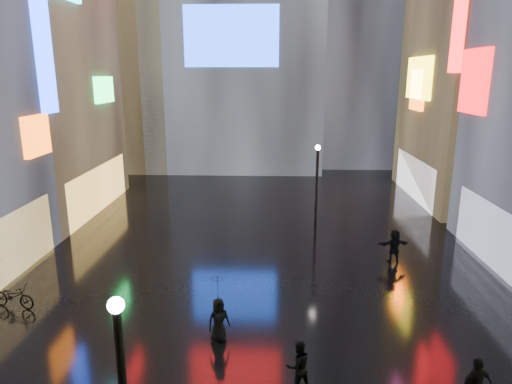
{
  "coord_description": "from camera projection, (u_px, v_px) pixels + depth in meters",
  "views": [
    {
      "loc": [
        0.56,
        -3.23,
        8.97
      ],
      "look_at": [
        0.0,
        12.0,
        5.0
      ],
      "focal_mm": 32.0,
      "sensor_mm": 36.0,
      "label": 1
    }
  ],
  "objects": [
    {
      "name": "ground",
      "position": [
        261.0,
        244.0,
        24.75
      ],
      "size": [
        140.0,
        140.0,
        0.0
      ],
      "primitive_type": "plane",
      "color": "black",
      "rests_on": "ground"
    },
    {
      "name": "building_left_far",
      "position": [
        8.0,
        40.0,
        28.36
      ],
      "size": [
        10.28,
        12.0,
        22.0
      ],
      "color": "black",
      "rests_on": "ground"
    },
    {
      "name": "umbrella_2",
      "position": [
        218.0,
        288.0,
        15.3
      ],
      "size": [
        1.14,
        1.15,
        0.85
      ],
      "primitive_type": "imported",
      "rotation": [
        0.0,
        0.0,
        0.25
      ],
      "color": "black",
      "rests_on": "pedestrian_4"
    },
    {
      "name": "pedestrian_5",
      "position": [
        394.0,
        246.0,
        22.21
      ],
      "size": [
        1.6,
        0.74,
        1.66
      ],
      "primitive_type": "imported",
      "rotation": [
        0.0,
        0.0,
        3.31
      ],
      "color": "black",
      "rests_on": "ground"
    },
    {
      "name": "tower_flank_left",
      "position": [
        120.0,
        30.0,
        43.25
      ],
      "size": [
        10.0,
        10.0,
        26.0
      ],
      "primitive_type": "cube",
      "color": "black",
      "rests_on": "ground"
    },
    {
      "name": "bicycle",
      "position": [
        13.0,
        296.0,
        17.92
      ],
      "size": [
        1.95,
        1.02,
        0.98
      ],
      "primitive_type": "imported",
      "rotation": [
        0.0,
        0.0,
        1.36
      ],
      "color": "black",
      "rests_on": "ground"
    },
    {
      "name": "lamp_far",
      "position": [
        317.0,
        185.0,
        25.4
      ],
      "size": [
        0.3,
        0.3,
        5.2
      ],
      "color": "black",
      "rests_on": "ground"
    },
    {
      "name": "pedestrian_4",
      "position": [
        219.0,
        320.0,
        15.61
      ],
      "size": [
        0.91,
        0.8,
        1.57
      ],
      "primitive_type": "imported",
      "rotation": [
        0.0,
        0.0,
        0.48
      ],
      "color": "black",
      "rests_on": "ground"
    },
    {
      "name": "pedestrian_1",
      "position": [
        298.0,
        366.0,
        13.18
      ],
      "size": [
        0.92,
        0.82,
        1.56
      ],
      "primitive_type": "imported",
      "rotation": [
        0.0,
        0.0,
        3.5
      ],
      "color": "black",
      "rests_on": "ground"
    }
  ]
}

